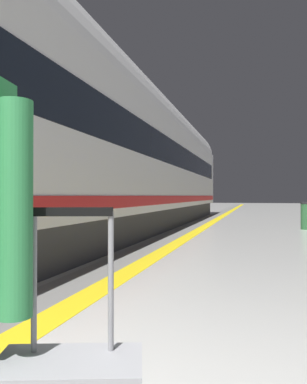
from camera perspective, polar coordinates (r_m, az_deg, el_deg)
safety_line_strip at (r=10.69m, az=5.23°, el=-6.55°), size 0.36×80.00×0.01m
tactile_edge_band at (r=10.77m, az=3.15°, el=-6.51°), size 0.75×80.00×0.01m
high_speed_train at (r=9.84m, az=-9.52°, el=7.53°), size 2.94×31.43×4.97m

